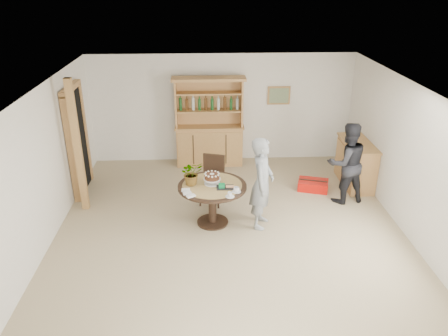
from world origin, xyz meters
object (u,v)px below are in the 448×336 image
(dining_table, at_px, (212,193))
(teen_boy, at_px, (262,183))
(hutch, at_px, (209,136))
(sideboard, at_px, (356,163))
(adult_person, at_px, (347,163))
(dining_chair, at_px, (213,176))
(red_suitcase, at_px, (313,185))

(dining_table, height_order, teen_boy, teen_boy)
(hutch, xyz_separation_m, sideboard, (3.04, -1.24, -0.22))
(sideboard, relative_size, teen_boy, 0.77)
(teen_boy, distance_m, adult_person, 1.91)
(dining_chair, bearing_deg, adult_person, 14.02)
(dining_table, xyz_separation_m, red_suitcase, (2.11, 1.22, -0.50))
(hutch, distance_m, adult_person, 3.25)
(dining_chair, height_order, teen_boy, teen_boy)
(sideboard, bearing_deg, red_suitcase, -165.80)
(sideboard, relative_size, dining_chair, 1.33)
(dining_chair, relative_size, red_suitcase, 1.37)
(hutch, height_order, sideboard, hutch)
(hutch, distance_m, dining_table, 2.69)
(hutch, relative_size, dining_chair, 2.16)
(dining_table, bearing_deg, dining_chair, 88.45)
(sideboard, relative_size, dining_table, 1.05)
(teen_boy, relative_size, red_suitcase, 2.38)
(dining_table, distance_m, adult_person, 2.68)
(dining_table, height_order, red_suitcase, dining_table)
(dining_table, distance_m, teen_boy, 0.88)
(adult_person, height_order, red_suitcase, adult_person)
(dining_chair, xyz_separation_m, adult_person, (2.55, -0.10, 0.27))
(adult_person, bearing_deg, hutch, -47.94)
(hutch, relative_size, teen_boy, 1.24)
(dining_chair, bearing_deg, sideboard, 28.05)
(sideboard, bearing_deg, dining_chair, -168.26)
(sideboard, relative_size, adult_person, 0.79)
(teen_boy, height_order, red_suitcase, teen_boy)
(dining_chair, bearing_deg, hutch, 107.14)
(dining_chair, height_order, adult_person, adult_person)
(dining_table, bearing_deg, hutch, 90.09)
(hutch, relative_size, red_suitcase, 2.96)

